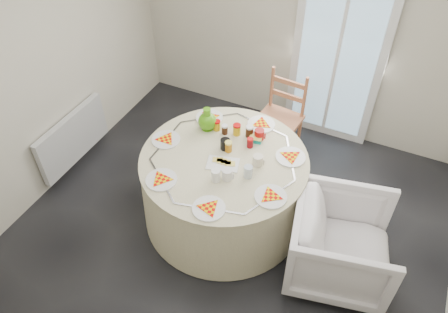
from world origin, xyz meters
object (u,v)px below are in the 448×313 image
at_px(armchair, 341,244).
at_px(wooden_chair, 278,122).
at_px(radiator, 73,138).
at_px(green_pitcher, 207,121).
at_px(table, 224,189).

bearing_deg(armchair, wooden_chair, 28.20).
relative_size(radiator, armchair, 1.16).
bearing_deg(green_pitcher, table, -52.47).
distance_m(armchair, green_pitcher, 1.66).
height_order(wooden_chair, green_pitcher, green_pitcher).
relative_size(table, green_pitcher, 6.89).
relative_size(table, armchair, 1.84).
xyz_separation_m(wooden_chair, armchair, (1.04, -1.24, -0.08)).
xyz_separation_m(table, green_pitcher, (-0.33, 0.31, 0.49)).
xyz_separation_m(radiator, wooden_chair, (1.94, 1.12, 0.09)).
height_order(table, wooden_chair, wooden_chair).
bearing_deg(green_pitcher, radiator, -174.98).
height_order(radiator, wooden_chair, wooden_chair).
distance_m(table, green_pitcher, 0.67).
height_order(table, green_pitcher, green_pitcher).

